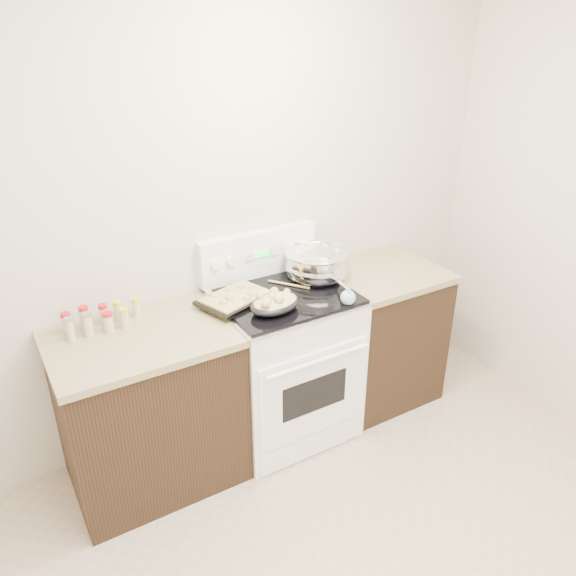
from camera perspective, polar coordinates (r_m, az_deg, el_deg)
room_shell at (r=1.65m, az=14.07°, el=1.41°), size 4.10×3.60×2.75m
counter_left at (r=3.18m, az=-13.80°, el=-11.74°), size 0.93×0.67×0.92m
counter_right at (r=3.81m, az=9.04°, el=-4.50°), size 0.73×0.67×0.92m
kitchen_range at (r=3.42m, az=-0.47°, el=-7.36°), size 0.78×0.73×1.22m
mixing_bowl at (r=3.35m, az=2.94°, el=2.41°), size 0.39×0.39×0.23m
roasting_pan at (r=2.99m, az=-1.36°, el=-1.51°), size 0.33×0.26×0.12m
baking_sheet at (r=3.12m, az=-5.42°, el=-0.96°), size 0.46×0.38×0.06m
wooden_spoon at (r=3.22m, az=-0.04°, el=-0.12°), size 0.17×0.22×0.04m
blue_ladle at (r=3.10m, az=6.05°, el=-0.84°), size 0.13×0.28×0.11m
spice_jars at (r=3.01m, az=-18.68°, el=-2.99°), size 0.40×0.14×0.13m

